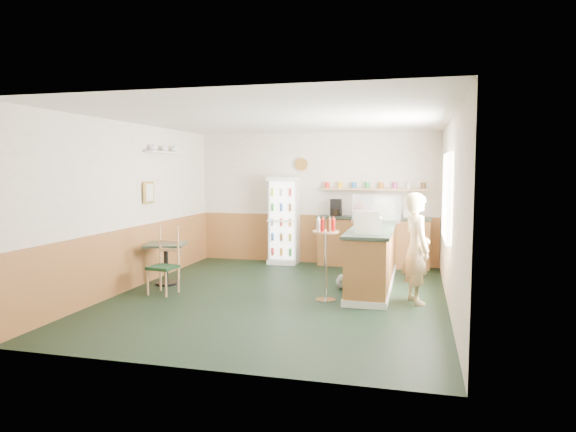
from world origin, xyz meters
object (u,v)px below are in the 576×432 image
(shopkeeper, at_px, (417,248))
(display_case, at_px, (377,208))
(drinks_fridge, at_px, (284,220))
(cafe_table, at_px, (166,256))
(cafe_chair, at_px, (165,258))
(condiment_stand, at_px, (326,246))
(cash_register, at_px, (368,225))

(shopkeeper, bearing_deg, display_case, 0.99)
(drinks_fridge, xyz_separation_m, cafe_table, (-1.42, -2.43, -0.40))
(cafe_chair, bearing_deg, condiment_stand, 9.85)
(cash_register, bearing_deg, cafe_chair, -179.06)
(shopkeeper, distance_m, condiment_stand, 1.32)
(drinks_fridge, relative_size, cafe_chair, 1.71)
(drinks_fridge, relative_size, cash_register, 4.22)
(cafe_chair, bearing_deg, cafe_table, 123.86)
(cafe_table, bearing_deg, condiment_stand, -8.12)
(shopkeeper, relative_size, cafe_table, 2.05)
(shopkeeper, bearing_deg, drinks_fridge, 23.69)
(drinks_fridge, xyz_separation_m, shopkeeper, (2.68, -2.62, -0.09))
(display_case, bearing_deg, shopkeeper, -67.11)
(display_case, height_order, condiment_stand, display_case)
(condiment_stand, distance_m, cafe_table, 2.85)
(cash_register, relative_size, shopkeeper, 0.26)
(display_case, relative_size, shopkeeper, 0.53)
(drinks_fridge, bearing_deg, condiment_stand, -64.04)
(drinks_fridge, xyz_separation_m, condiment_stand, (1.38, -2.83, -0.08))
(display_case, distance_m, shopkeeper, 1.85)
(cafe_table, bearing_deg, cash_register, -3.64)
(cafe_table, height_order, cafe_chair, cafe_chair)
(cafe_chair, bearing_deg, drinks_fridge, 75.64)
(cafe_chair, bearing_deg, display_case, 39.46)
(display_case, relative_size, cafe_chair, 0.82)
(cafe_table, bearing_deg, cafe_chair, -63.21)
(shopkeeper, xyz_separation_m, cafe_table, (-4.10, 0.19, -0.31))
(cafe_table, bearing_deg, drinks_fridge, 59.65)
(cash_register, bearing_deg, display_case, 85.37)
(display_case, bearing_deg, cash_register, -90.00)
(condiment_stand, bearing_deg, cafe_chair, -177.23)
(display_case, xyz_separation_m, shopkeeper, (0.70, -1.66, -0.45))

